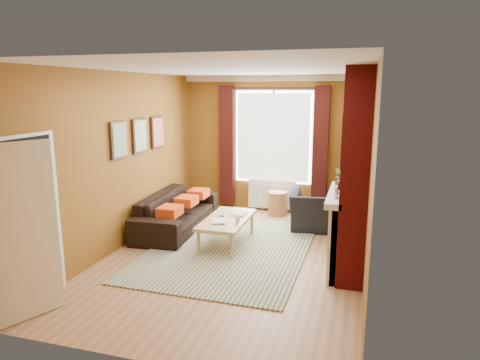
% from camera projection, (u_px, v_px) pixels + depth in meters
% --- Properties ---
extents(ground, '(5.50, 5.50, 0.00)m').
position_uv_depth(ground, '(235.00, 256.00, 6.60)').
color(ground, '#8A613F').
rests_on(ground, ground).
extents(room_walls, '(3.82, 5.54, 2.83)m').
position_uv_depth(room_walls, '(281.00, 167.00, 6.41)').
color(room_walls, brown).
rests_on(room_walls, ground).
extents(striped_rug, '(2.48, 3.40, 0.02)m').
position_uv_depth(striped_rug, '(229.00, 249.00, 6.84)').
color(striped_rug, navy).
rests_on(striped_rug, ground).
extents(sofa, '(1.01, 2.32, 0.66)m').
position_uv_depth(sofa, '(177.00, 211.00, 7.84)').
color(sofa, black).
rests_on(sofa, ground).
extents(armchair, '(1.19, 1.07, 0.71)m').
position_uv_depth(armchair, '(320.00, 210.00, 7.81)').
color(armchair, black).
rests_on(armchair, ground).
extents(coffee_table, '(0.67, 1.34, 0.45)m').
position_uv_depth(coffee_table, '(227.00, 221.00, 7.03)').
color(coffee_table, tan).
rests_on(coffee_table, ground).
extents(wicker_stool, '(0.51, 0.51, 0.48)m').
position_uv_depth(wicker_stool, '(278.00, 203.00, 8.73)').
color(wicker_stool, '#A27346').
rests_on(wicker_stool, ground).
extents(floor_lamp, '(0.34, 0.34, 1.80)m').
position_uv_depth(floor_lamp, '(350.00, 148.00, 8.13)').
color(floor_lamp, black).
rests_on(floor_lamp, ground).
extents(book_a, '(0.31, 0.36, 0.03)m').
position_uv_depth(book_a, '(212.00, 221.00, 6.82)').
color(book_a, '#999999').
rests_on(book_a, coffee_table).
extents(book_b, '(0.25, 0.33, 0.02)m').
position_uv_depth(book_b, '(233.00, 213.00, 7.30)').
color(book_b, '#999999').
rests_on(book_b, coffee_table).
extents(mug, '(0.12, 0.12, 0.09)m').
position_uv_depth(mug, '(238.00, 220.00, 6.80)').
color(mug, '#999999').
rests_on(mug, coffee_table).
extents(tv_remote, '(0.08, 0.18, 0.02)m').
position_uv_depth(tv_remote, '(220.00, 217.00, 7.04)').
color(tv_remote, '#252528').
rests_on(tv_remote, coffee_table).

